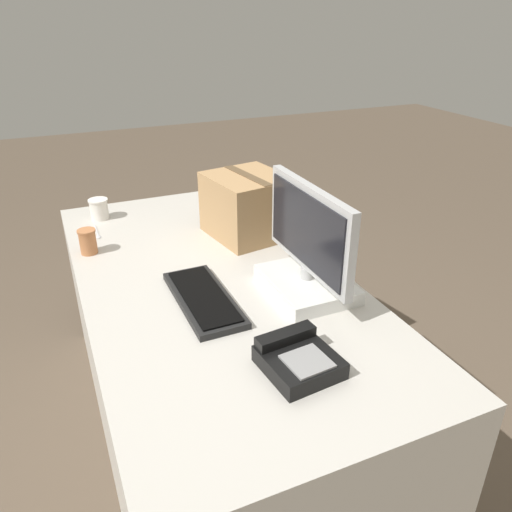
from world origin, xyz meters
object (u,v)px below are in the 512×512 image
desk_phone (298,359)px  paper_cup_right (88,241)px  spoon (98,234)px  cardboard_box (248,206)px  keyboard (204,299)px  paper_cup_left (99,209)px  monitor (308,255)px

desk_phone → paper_cup_right: paper_cup_right is taller
spoon → cardboard_box: bearing=67.6°
keyboard → paper_cup_right: paper_cup_right is taller
paper_cup_right → keyboard: bearing=29.5°
desk_phone → spoon: desk_phone is taller
paper_cup_left → paper_cup_right: 0.36m
desk_phone → monitor: bearing=142.5°
paper_cup_right → cardboard_box: (0.08, 0.64, 0.08)m
paper_cup_left → spoon: (0.17, -0.04, -0.05)m
paper_cup_left → keyboard: bearing=13.4°
paper_cup_left → cardboard_box: (0.43, 0.55, 0.08)m
paper_cup_right → cardboard_box: cardboard_box is taller
keyboard → paper_cup_left: size_ratio=4.46×
monitor → cardboard_box: (-0.52, 0.00, -0.01)m
monitor → spoon: (-0.77, -0.59, -0.13)m
spoon → cardboard_box: (0.25, 0.59, 0.13)m
desk_phone → paper_cup_left: bearing=-171.2°
monitor → cardboard_box: 0.52m
paper_cup_left → cardboard_box: 0.70m
monitor → keyboard: size_ratio=1.20×
keyboard → spoon: size_ratio=2.90×
keyboard → paper_cup_left: 0.90m
keyboard → cardboard_box: (-0.45, 0.34, 0.11)m
cardboard_box → keyboard: bearing=-37.5°
monitor → cardboard_box: monitor is taller
monitor → desk_phone: 0.43m
keyboard → cardboard_box: bearing=141.8°
paper_cup_left → monitor: bearing=30.4°
paper_cup_left → spoon: bearing=-11.8°
desk_phone → paper_cup_right: 1.03m
paper_cup_right → spoon: (-0.18, 0.05, -0.05)m
monitor → paper_cup_right: (-0.59, -0.64, -0.08)m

